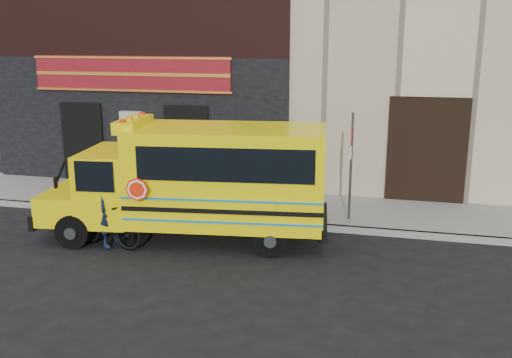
{
  "coord_description": "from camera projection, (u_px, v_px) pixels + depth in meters",
  "views": [
    {
      "loc": [
        3.05,
        -11.14,
        4.78
      ],
      "look_at": [
        -0.12,
        1.85,
        1.43
      ],
      "focal_mm": 40.0,
      "sensor_mm": 36.0,
      "label": 1
    }
  ],
  "objects": [
    {
      "name": "school_bus",
      "position": [
        200.0,
        178.0,
        13.52
      ],
      "size": [
        7.11,
        2.95,
        2.92
      ],
      "color": "black",
      "rests_on": "ground"
    },
    {
      "name": "bicycle",
      "position": [
        107.0,
        224.0,
        13.2
      ],
      "size": [
        1.93,
        0.85,
        1.12
      ],
      "primitive_type": "imported",
      "rotation": [
        0.0,
        0.0,
        1.39
      ],
      "color": "black",
      "rests_on": "ground"
    },
    {
      "name": "ground",
      "position": [
        241.0,
        263.0,
        12.36
      ],
      "size": [
        120.0,
        120.0,
        0.0
      ],
      "primitive_type": "plane",
      "color": "black",
      "rests_on": "ground"
    },
    {
      "name": "sign_pole",
      "position": [
        351.0,
        164.0,
        14.5
      ],
      "size": [
        0.06,
        0.26,
        2.95
      ],
      "color": "#3C433D",
      "rests_on": "ground"
    },
    {
      "name": "cyclist",
      "position": [
        110.0,
        210.0,
        13.09
      ],
      "size": [
        0.61,
        0.77,
        1.83
      ],
      "primitive_type": "imported",
      "rotation": [
        0.0,
        0.0,
        1.28
      ],
      "color": "black",
      "rests_on": "ground"
    },
    {
      "name": "curb",
      "position": [
        267.0,
        223.0,
        14.79
      ],
      "size": [
        40.0,
        0.2,
        0.15
      ],
      "primitive_type": "cube",
      "color": "gray",
      "rests_on": "ground"
    },
    {
      "name": "sidewalk",
      "position": [
        279.0,
        207.0,
        16.2
      ],
      "size": [
        40.0,
        3.0,
        0.15
      ],
      "primitive_type": "cube",
      "color": "#65635E",
      "rests_on": "ground"
    }
  ]
}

